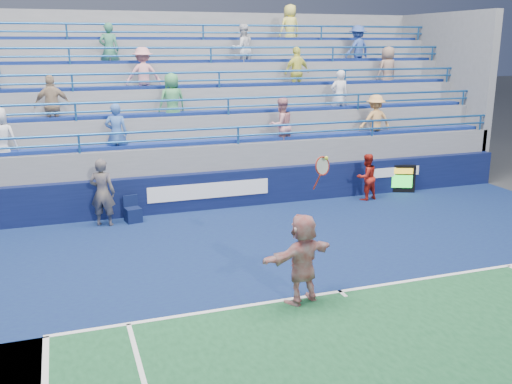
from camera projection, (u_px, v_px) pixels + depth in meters
name	position (u px, v px, depth m)	size (l,w,h in m)	color
ground	(340.00, 292.00, 11.20)	(120.00, 120.00, 0.00)	#333538
sponsor_wall	(241.00, 188.00, 17.01)	(18.00, 0.32, 1.10)	#091035
bleacher_stand	(208.00, 136.00, 20.20)	(18.00, 5.60, 6.13)	slate
serve_speed_board	(395.00, 179.00, 18.58)	(1.28, 0.63, 0.92)	black
judge_chair	(133.00, 214.00, 15.54)	(0.48, 0.48, 0.72)	#0B1438
tennis_player	(303.00, 258.00, 10.58)	(1.69, 0.99, 2.79)	silver
line_judge	(102.00, 193.00, 15.07)	(0.67, 0.44, 1.83)	#151939
ball_girl	(366.00, 177.00, 17.63)	(0.71, 0.55, 1.45)	#A61D13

